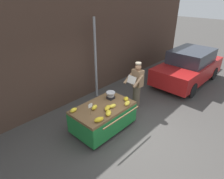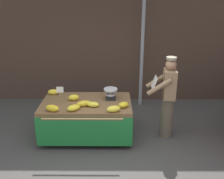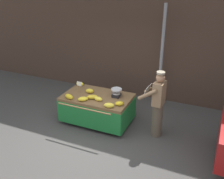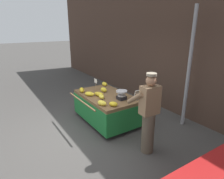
% 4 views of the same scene
% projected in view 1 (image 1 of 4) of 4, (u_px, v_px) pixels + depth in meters
% --- Properties ---
extents(ground_plane, '(60.00, 60.00, 0.00)m').
position_uv_depth(ground_plane, '(134.00, 135.00, 5.76)').
color(ground_plane, '#423F3D').
extents(back_wall, '(16.00, 0.24, 4.28)m').
position_uv_depth(back_wall, '(66.00, 46.00, 6.64)').
color(back_wall, '#473328').
rests_on(back_wall, ground).
extents(street_pole, '(0.09, 0.09, 3.04)m').
position_uv_depth(street_pole, '(96.00, 60.00, 7.20)').
color(street_pole, gray).
rests_on(street_pole, ground).
extents(banana_cart, '(1.84, 1.32, 0.78)m').
position_uv_depth(banana_cart, '(103.00, 112.00, 5.79)').
color(banana_cart, brown).
rests_on(banana_cart, ground).
extents(weighing_scale, '(0.28, 0.28, 0.23)m').
position_uv_depth(weighing_scale, '(111.00, 95.00, 6.06)').
color(weighing_scale, black).
rests_on(weighing_scale, banana_cart).
extents(price_sign, '(0.14, 0.01, 0.34)m').
position_uv_depth(price_sign, '(90.00, 107.00, 5.23)').
color(price_sign, '#997A51').
rests_on(price_sign, banana_cart).
extents(banana_bunch_0, '(0.28, 0.20, 0.12)m').
position_uv_depth(banana_bunch_0, '(127.00, 103.00, 5.76)').
color(banana_bunch_0, yellow).
rests_on(banana_bunch_0, banana_cart).
extents(banana_bunch_1, '(0.31, 0.23, 0.12)m').
position_uv_depth(banana_bunch_1, '(107.00, 108.00, 5.53)').
color(banana_bunch_1, gold).
rests_on(banana_bunch_1, banana_cart).
extents(banana_bunch_2, '(0.24, 0.16, 0.13)m').
position_uv_depth(banana_bunch_2, '(95.00, 107.00, 5.54)').
color(banana_bunch_2, yellow).
rests_on(banana_bunch_2, banana_cart).
extents(banana_bunch_3, '(0.25, 0.15, 0.11)m').
position_uv_depth(banana_bunch_3, '(113.00, 106.00, 5.63)').
color(banana_bunch_3, yellow).
rests_on(banana_bunch_3, banana_cart).
extents(banana_bunch_4, '(0.30, 0.28, 0.11)m').
position_uv_depth(banana_bunch_4, '(108.00, 113.00, 5.30)').
color(banana_bunch_4, yellow).
rests_on(banana_bunch_4, banana_cart).
extents(banana_bunch_5, '(0.29, 0.20, 0.13)m').
position_uv_depth(banana_bunch_5, '(99.00, 120.00, 5.02)').
color(banana_bunch_5, gold).
rests_on(banana_bunch_5, banana_cart).
extents(banana_bunch_6, '(0.26, 0.23, 0.11)m').
position_uv_depth(banana_bunch_6, '(126.00, 99.00, 6.00)').
color(banana_bunch_6, gold).
rests_on(banana_bunch_6, banana_cart).
extents(banana_bunch_7, '(0.23, 0.14, 0.12)m').
position_uv_depth(banana_bunch_7, '(74.00, 110.00, 5.42)').
color(banana_bunch_7, yellow).
rests_on(banana_bunch_7, banana_cart).
extents(vendor_person, '(0.60, 0.55, 1.71)m').
position_uv_depth(vendor_person, '(137.00, 86.00, 6.72)').
color(vendor_person, brown).
rests_on(vendor_person, ground).
extents(parked_car, '(3.93, 1.79, 1.51)m').
position_uv_depth(parked_car, '(189.00, 67.00, 8.79)').
color(parked_car, '#A51919').
rests_on(parked_car, ground).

